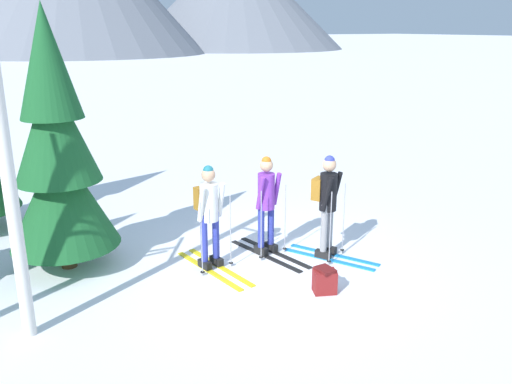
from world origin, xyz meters
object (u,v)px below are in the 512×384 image
(skier_in_white, at_px, (209,212))
(backpack_on_snow_front, at_px, (325,280))
(pine_tree_mid, at_px, (57,154))
(birch_tree_tall, at_px, (5,159))
(skier_in_black, at_px, (327,201))
(skier_in_purple, at_px, (267,202))

(skier_in_white, height_order, backpack_on_snow_front, skier_in_white)
(skier_in_white, xyz_separation_m, pine_tree_mid, (-1.94, 1.16, 0.91))
(skier_in_white, distance_m, birch_tree_tall, 3.17)
(pine_tree_mid, relative_size, backpack_on_snow_front, 10.43)
(skier_in_white, bearing_deg, backpack_on_snow_front, -57.14)
(pine_tree_mid, relative_size, birch_tree_tall, 0.92)
(birch_tree_tall, bearing_deg, backpack_on_snow_front, -14.38)
(skier_in_black, relative_size, birch_tree_tall, 0.39)
(skier_in_purple, height_order, backpack_on_snow_front, skier_in_purple)
(skier_in_black, bearing_deg, backpack_on_snow_front, -128.10)
(skier_in_white, distance_m, pine_tree_mid, 2.44)
(skier_in_purple, xyz_separation_m, birch_tree_tall, (-3.87, -0.64, 1.33))
(skier_in_black, xyz_separation_m, pine_tree_mid, (-3.78, 1.76, 0.87))
(skier_in_purple, bearing_deg, backpack_on_snow_front, -90.52)
(skier_in_purple, distance_m, backpack_on_snow_front, 1.78)
(skier_in_purple, distance_m, birch_tree_tall, 4.14)
(skier_in_purple, height_order, pine_tree_mid, pine_tree_mid)
(skier_in_purple, xyz_separation_m, backpack_on_snow_front, (-0.01, -1.62, -0.73))
(skier_in_purple, bearing_deg, skier_in_black, -38.32)
(birch_tree_tall, bearing_deg, skier_in_white, 12.55)
(skier_in_black, height_order, pine_tree_mid, pine_tree_mid)
(pine_tree_mid, bearing_deg, skier_in_black, -25.04)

